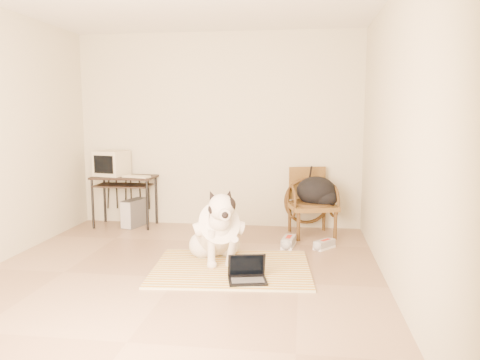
% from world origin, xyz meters
% --- Properties ---
extents(floor, '(4.50, 4.50, 0.00)m').
position_xyz_m(floor, '(0.00, 0.00, 0.00)').
color(floor, '#8F7157').
rests_on(floor, ground).
extents(wall_back, '(4.50, 0.00, 4.50)m').
position_xyz_m(wall_back, '(0.00, 2.25, 1.35)').
color(wall_back, beige).
rests_on(wall_back, floor).
extents(wall_front, '(4.50, 0.00, 4.50)m').
position_xyz_m(wall_front, '(0.00, -2.25, 1.35)').
color(wall_front, beige).
rests_on(wall_front, floor).
extents(wall_right, '(0.00, 4.50, 4.50)m').
position_xyz_m(wall_right, '(2.00, 0.00, 1.35)').
color(wall_right, beige).
rests_on(wall_right, floor).
extents(rug, '(1.69, 1.35, 0.02)m').
position_xyz_m(rug, '(0.49, 0.32, 0.01)').
color(rug, orange).
rests_on(rug, floor).
extents(dog, '(0.67, 1.06, 0.86)m').
position_xyz_m(dog, '(0.30, 0.54, 0.34)').
color(dog, silver).
rests_on(dog, rug).
extents(laptop, '(0.40, 0.33, 0.25)m').
position_xyz_m(laptop, '(0.69, -0.04, 0.08)').
color(laptop, black).
rests_on(laptop, rug).
extents(computer_desk, '(0.86, 0.48, 0.72)m').
position_xyz_m(computer_desk, '(-1.29, 1.97, 0.62)').
color(computer_desk, black).
rests_on(computer_desk, floor).
extents(crt_monitor, '(0.47, 0.45, 0.35)m').
position_xyz_m(crt_monitor, '(-1.49, 2.02, 0.89)').
color(crt_monitor, beige).
rests_on(crt_monitor, computer_desk).
extents(desk_keyboard, '(0.40, 0.22, 0.03)m').
position_xyz_m(desk_keyboard, '(-1.08, 1.88, 0.73)').
color(desk_keyboard, beige).
rests_on(desk_keyboard, computer_desk).
extents(pc_tower, '(0.28, 0.44, 0.39)m').
position_xyz_m(pc_tower, '(-1.16, 1.97, 0.19)').
color(pc_tower, '#464548').
rests_on(pc_tower, floor).
extents(rattan_chair, '(0.70, 0.69, 0.88)m').
position_xyz_m(rattan_chair, '(1.31, 1.85, 0.44)').
color(rattan_chair, brown).
rests_on(rattan_chair, floor).
extents(backpack, '(0.53, 0.42, 0.38)m').
position_xyz_m(backpack, '(1.39, 1.80, 0.58)').
color(backpack, black).
rests_on(backpack, rattan_chair).
extents(sneaker_left, '(0.18, 0.35, 0.12)m').
position_xyz_m(sneaker_left, '(1.04, 1.24, 0.05)').
color(sneaker_left, silver).
rests_on(sneaker_left, floor).
extents(sneaker_right, '(0.28, 0.31, 0.10)m').
position_xyz_m(sneaker_right, '(1.47, 1.21, 0.05)').
color(sneaker_right, silver).
rests_on(sneaker_right, floor).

